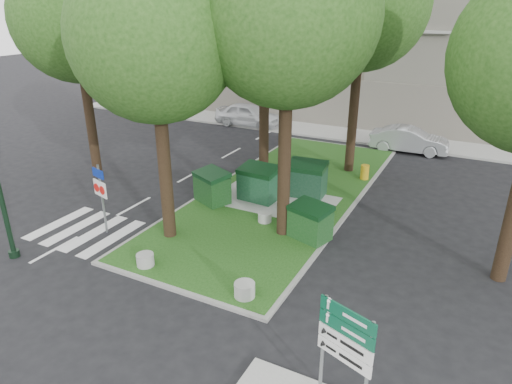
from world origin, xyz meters
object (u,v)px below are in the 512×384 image
Objects in this scene: car_silver at (409,140)px; dumpster_b at (259,183)px; dumpster_a at (212,187)px; tree_median_mid at (267,23)px; tree_street_left at (76,5)px; dumpster_d at (310,222)px; bollard_left at (145,260)px; bollard_right at (245,290)px; dumpster_c at (307,179)px; tree_median_near_left at (156,20)px; directional_sign at (346,345)px; litter_bin at (365,172)px; bollard_mid at (265,217)px; car_white at (249,115)px; traffic_sign_pole at (101,190)px.

dumpster_b is at bearing 153.32° from car_silver.
dumpster_b is (1.60, 1.10, 0.06)m from dumpster_a.
tree_median_mid is 2.37× the size of car_silver.
tree_street_left is 6.75× the size of dumpster_d.
dumpster_a is 4.86m from dumpster_d.
tree_median_mid is 18.14× the size of bollard_left.
dumpster_d is 2.73× the size of bollard_right.
dumpster_a is at bearing -146.91° from dumpster_c.
tree_median_near_left reaches higher than directional_sign.
car_silver reaches higher than litter_bin.
dumpster_b is 6.89m from bollard_right.
tree_street_left reaches higher than tree_median_near_left.
tree_street_left is 2.61× the size of car_silver.
car_silver is (2.72, 8.64, -0.15)m from dumpster_c.
car_silver is at bearing 75.01° from bollard_mid.
tree_median_near_left reaches higher than car_white.
tree_median_near_left reaches higher than litter_bin.
dumpster_a is (6.68, -0.37, -6.88)m from tree_street_left.
tree_median_near_left is at bearing 152.97° from bollard_right.
bollard_left is at bearing -56.92° from dumpster_a.
car_silver is at bearing 102.04° from dumpster_d.
traffic_sign_pole is at bearing -140.04° from dumpster_d.
dumpster_c is at bearing 43.72° from dumpster_b.
directional_sign is (3.01, -13.15, 1.33)m from litter_bin.
car_silver reaches higher than bollard_mid.
tree_median_near_left reaches higher than dumpster_d.
dumpster_d is (3.91, -4.48, -6.24)m from tree_median_mid.
directional_sign is 23.43m from car_white.
bollard_mid is (1.17, -1.79, -0.53)m from dumpster_b.
dumpster_d is at bearing -70.77° from dumpster_c.
dumpster_c is 9.05m from car_silver.
tree_median_mid is 10.85m from bollard_left.
tree_median_mid reaches higher than car_silver.
car_white reaches higher than bollard_mid.
litter_bin is at bearing 122.61° from directional_sign.
car_white is at bearing 143.40° from dumpster_d.
traffic_sign_pole is (4.58, -4.29, -5.97)m from tree_street_left.
bollard_right is at bearing -62.37° from dumpster_b.
dumpster_c is (9.88, 2.06, -6.81)m from tree_street_left.
tree_median_near_left is at bearing 168.84° from directional_sign.
bollard_left is at bearing -163.96° from car_white.
directional_sign is (7.12, -11.06, -5.19)m from tree_median_mid.
dumpster_c is 3.08× the size of bollard_left.
tree_median_mid reaches higher than directional_sign.
traffic_sign_pole is at bearing 156.23° from bollard_left.
tree_median_near_left is 17.24m from car_white.
tree_median_mid is at bearing 85.60° from tree_median_near_left.
tree_median_near_left is at bearing -118.22° from litter_bin.
dumpster_b is at bearing 123.07° from bollard_mid.
dumpster_a is 12.90m from car_white.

